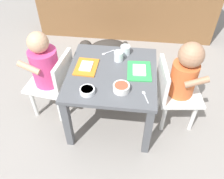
# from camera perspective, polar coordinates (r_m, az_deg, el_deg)

# --- Properties ---
(ground_plane) EXTENTS (7.00, 7.00, 0.00)m
(ground_plane) POSITION_cam_1_polar(r_m,az_deg,el_deg) (1.79, 0.00, -6.41)
(ground_plane) COLOR gray
(dining_table) EXTENTS (0.56, 0.58, 0.43)m
(dining_table) POSITION_cam_1_polar(r_m,az_deg,el_deg) (1.54, 0.00, 2.08)
(dining_table) COLOR #515459
(dining_table) RESTS_ON ground
(seated_child_left) EXTENTS (0.32, 0.32, 0.66)m
(seated_child_left) POSITION_cam_1_polar(r_m,az_deg,el_deg) (1.63, -15.44, 5.23)
(seated_child_left) COLOR white
(seated_child_left) RESTS_ON ground
(seated_child_right) EXTENTS (0.31, 0.31, 0.65)m
(seated_child_right) POSITION_cam_1_polar(r_m,az_deg,el_deg) (1.55, 16.51, 3.00)
(seated_child_right) COLOR white
(seated_child_right) RESTS_ON ground
(dog) EXTENTS (0.43, 0.25, 0.29)m
(dog) POSITION_cam_1_polar(r_m,az_deg,el_deg) (2.13, -1.83, 9.64)
(dog) COLOR #332D28
(dog) RESTS_ON ground
(food_tray_left) EXTENTS (0.14, 0.18, 0.02)m
(food_tray_left) POSITION_cam_1_polar(r_m,az_deg,el_deg) (1.53, -6.17, 5.46)
(food_tray_left) COLOR orange
(food_tray_left) RESTS_ON dining_table
(food_tray_right) EXTENTS (0.16, 0.20, 0.02)m
(food_tray_right) POSITION_cam_1_polar(r_m,az_deg,el_deg) (1.50, 6.55, 4.50)
(food_tray_right) COLOR green
(food_tray_right) RESTS_ON dining_table
(water_cup_left) EXTENTS (0.06, 0.06, 0.07)m
(water_cup_left) POSITION_cam_1_polar(r_m,az_deg,el_deg) (1.57, 1.60, 7.89)
(water_cup_left) COLOR white
(water_cup_left) RESTS_ON dining_table
(water_cup_right) EXTENTS (0.07, 0.07, 0.06)m
(water_cup_right) POSITION_cam_1_polar(r_m,az_deg,el_deg) (1.63, 3.20, 9.33)
(water_cup_right) COLOR white
(water_cup_right) RESTS_ON dining_table
(cereal_bowl_right_side) EXTENTS (0.10, 0.10, 0.04)m
(cereal_bowl_right_side) POSITION_cam_1_polar(r_m,az_deg,el_deg) (1.36, 2.25, 0.46)
(cereal_bowl_right_side) COLOR white
(cereal_bowl_right_side) RESTS_ON dining_table
(veggie_bowl_near) EXTENTS (0.09, 0.09, 0.03)m
(veggie_bowl_near) POSITION_cam_1_polar(r_m,az_deg,el_deg) (1.35, -5.97, -0.27)
(veggie_bowl_near) COLOR white
(veggie_bowl_near) RESTS_ON dining_table
(spoon_by_left_tray) EXTENTS (0.09, 0.07, 0.01)m
(spoon_by_left_tray) POSITION_cam_1_polar(r_m,az_deg,el_deg) (1.65, -1.25, 8.80)
(spoon_by_left_tray) COLOR silver
(spoon_by_left_tray) RESTS_ON dining_table
(spoon_by_right_tray) EXTENTS (0.04, 0.10, 0.01)m
(spoon_by_right_tray) POSITION_cam_1_polar(r_m,az_deg,el_deg) (1.35, 7.94, -1.50)
(spoon_by_right_tray) COLOR silver
(spoon_by_right_tray) RESTS_ON dining_table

